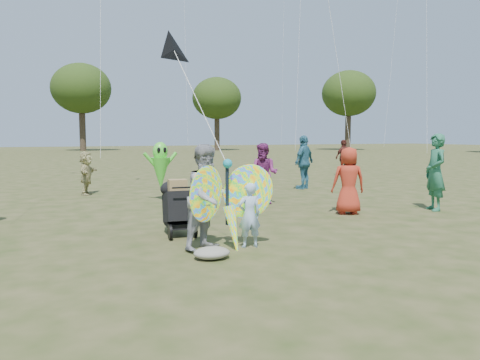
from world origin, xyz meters
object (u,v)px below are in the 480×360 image
object	(u,v)px
crowd_c	(304,162)
alien_kite	(161,168)
crowd_e	(264,174)
crowd_h	(344,157)
crowd_a	(348,181)
crowd_d	(86,173)
butterfly_kite	(229,204)
adult_man	(207,197)
jogging_stroller	(176,204)
crowd_f	(435,172)
child_girl	(249,215)

from	to	relation	value
crowd_c	alien_kite	world-z (taller)	crowd_c
crowd_e	crowd_h	distance (m)	10.39
crowd_a	crowd_e	distance (m)	2.64
crowd_d	butterfly_kite	world-z (taller)	butterfly_kite
butterfly_kite	crowd_a	bearing A→B (deg)	27.48
adult_man	crowd_h	bearing A→B (deg)	17.50
jogging_stroller	butterfly_kite	distance (m)	1.54
crowd_c	crowd_f	size ratio (longest dim) A/B	0.98
crowd_e	alien_kite	distance (m)	3.10
crowd_e	crowd_f	world-z (taller)	crowd_f
crowd_d	crowd_f	distance (m)	10.52
crowd_a	alien_kite	world-z (taller)	alien_kite
crowd_c	butterfly_kite	xyz separation A→B (m)	(-5.89, -7.19, -0.20)
crowd_a	crowd_h	distance (m)	11.43
crowd_a	crowd_d	xyz separation A→B (m)	(-5.48, 6.54, -0.12)
child_girl	crowd_f	bearing A→B (deg)	-159.46
adult_man	crowd_f	bearing A→B (deg)	-15.29
crowd_d	alien_kite	bearing A→B (deg)	-121.08
crowd_d	crowd_f	xyz separation A→B (m)	(7.86, -6.98, 0.28)
crowd_f	alien_kite	xyz separation A→B (m)	(-5.98, 4.67, -0.02)
crowd_f	alien_kite	world-z (taller)	crowd_f
child_girl	jogging_stroller	distance (m)	1.72
crowd_c	jogging_stroller	xyz separation A→B (m)	(-6.41, -5.75, -0.35)
crowd_c	butterfly_kite	size ratio (longest dim) A/B	1.11
crowd_d	alien_kite	world-z (taller)	alien_kite
child_girl	crowd_c	xyz separation A→B (m)	(5.55, 7.24, 0.40)
crowd_e	crowd_f	bearing A→B (deg)	9.61
crowd_c	crowd_f	distance (m)	5.57
jogging_stroller	crowd_f	bearing A→B (deg)	8.21
crowd_d	jogging_stroller	distance (m)	7.25
alien_kite	crowd_d	bearing A→B (deg)	128.98
adult_man	crowd_c	world-z (taller)	crowd_c
adult_man	crowd_d	bearing A→B (deg)	69.43
crowd_d	butterfly_kite	size ratio (longest dim) A/B	0.81
child_girl	butterfly_kite	world-z (taller)	butterfly_kite
adult_man	alien_kite	size ratio (longest dim) A/B	1.02
crowd_f	butterfly_kite	xyz separation A→B (m)	(-6.40, -1.65, -0.22)
child_girl	butterfly_kite	distance (m)	0.41
crowd_a	jogging_stroller	bearing A→B (deg)	28.75
jogging_stroller	alien_kite	xyz separation A→B (m)	(0.93, 4.87, 0.36)
crowd_a	alien_kite	bearing A→B (deg)	-28.91
adult_man	jogging_stroller	distance (m)	1.35
butterfly_kite	alien_kite	world-z (taller)	alien_kite
adult_man	butterfly_kite	bearing A→B (deg)	-47.60
adult_man	crowd_c	bearing A→B (deg)	20.54
adult_man	butterfly_kite	size ratio (longest dim) A/B	1.02
alien_kite	child_girl	bearing A→B (deg)	-90.60
crowd_h	jogging_stroller	size ratio (longest dim) A/B	1.58
jogging_stroller	alien_kite	size ratio (longest dim) A/B	0.63
crowd_d	crowd_e	world-z (taller)	crowd_e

